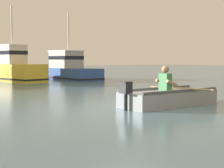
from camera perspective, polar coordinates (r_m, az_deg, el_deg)
name	(u,v)px	position (r m, az deg, el deg)	size (l,w,h in m)	color
ground_plane	(129,108)	(9.78, 2.76, -3.97)	(120.00, 120.00, 0.00)	slate
rowboat_with_person	(170,97)	(10.47, 9.55, -2.11)	(3.72, 1.90, 1.19)	gray
moored_boat_yellow	(13,68)	(22.65, -16.04, 2.62)	(2.68, 5.30, 4.67)	gold
moored_boat_blue	(68,69)	(23.91, -7.20, 2.51)	(2.11, 5.63, 4.53)	#2D519E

